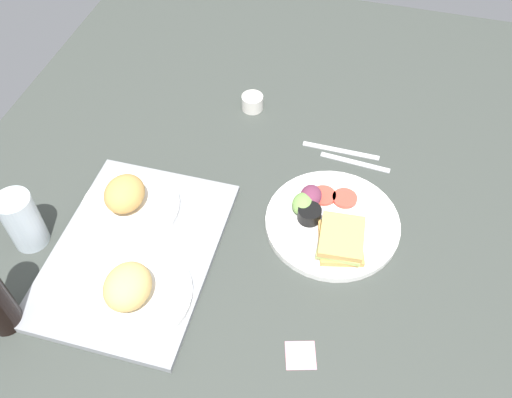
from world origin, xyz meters
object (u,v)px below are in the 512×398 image
serving_tray (135,252)px  knife (341,150)px  bread_plate_near (132,290)px  espresso_cup (252,102)px  bread_plate_far (128,201)px  drinking_glass (23,221)px  plate_with_salad (330,222)px  sticky_note (301,355)px  fork (355,162)px

serving_tray → knife: size_ratio=2.37×
bread_plate_near → espresso_cup: 61.95cm
espresso_cup → knife: size_ratio=0.29×
serving_tray → espresso_cup: bearing=-12.7°
bread_plate_far → drinking_glass: 21.69cm
bread_plate_near → serving_tray: bearing=24.0°
bread_plate_far → drinking_glass: bearing=125.7°
bread_plate_far → espresso_cup: bearing=-22.4°
bread_plate_far → espresso_cup: 44.36cm
plate_with_salad → espresso_cup: (33.16, 26.89, 0.33)cm
bread_plate_near → plate_with_salad: size_ratio=0.75×
knife → sticky_note: bearing=92.5°
bread_plate_far → knife: size_ratio=1.14×
bread_plate_near → bread_plate_far: bread_plate_near is taller
espresso_cup → knife: bearing=-110.6°
espresso_cup → sticky_note: bearing=-157.0°
drinking_glass → serving_tray: bearing=-83.7°
bread_plate_near → plate_with_salad: 44.15cm
serving_tray → drinking_glass: (-2.50, 22.84, 6.06)cm
drinking_glass → knife: (44.03, -59.64, -6.61)cm
bread_plate_far → knife: bearing=-53.3°
sticky_note → espresso_cup: bearing=23.0°
serving_tray → bread_plate_far: bread_plate_far is taller
serving_tray → bread_plate_far: bearing=28.0°
bread_plate_near → espresso_cup: bread_plate_near is taller
drinking_glass → espresso_cup: 63.79cm
fork → bread_plate_far: bearing=35.9°
bread_plate_near → plate_with_salad: bearing=-49.9°
espresso_cup → sticky_note: 69.37cm
bread_plate_near → bread_plate_far: size_ratio=1.01×
bread_plate_near → knife: bearing=-31.7°
knife → serving_tray: bearing=49.0°
drinking_glass → sticky_note: size_ratio=2.45×
serving_tray → drinking_glass: size_ratio=3.28×
bread_plate_near → sticky_note: bread_plate_near is taller
serving_tray → espresso_cup: espresso_cup is taller
serving_tray → sticky_note: (-12.78, -38.61, -0.74)cm
plate_with_salad → bread_plate_near: bearing=130.1°
bread_plate_far → sticky_note: size_ratio=3.86×
serving_tray → fork: 56.12cm
drinking_glass → fork: drinking_glass is taller
plate_with_salad → drinking_glass: drinking_glass is taller
espresso_cup → serving_tray: bearing=167.3°
bread_plate_near → sticky_note: size_ratio=3.92×
fork → knife: (3.00, 4.00, 0.00)cm
plate_with_salad → espresso_cup: size_ratio=5.26×
espresso_cup → fork: size_ratio=0.33×
serving_tray → plate_with_salad: plate_with_salad is taller
bread_plate_far → sticky_note: 49.72cm
serving_tray → plate_with_salad: bearing=-65.0°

